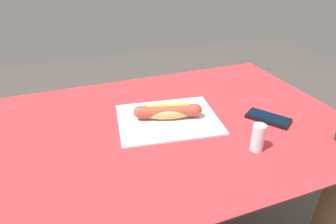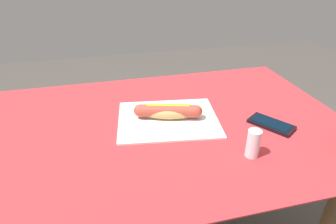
# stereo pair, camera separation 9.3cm
# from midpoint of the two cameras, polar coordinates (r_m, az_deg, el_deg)

# --- Properties ---
(dining_table) EXTENTS (1.19, 0.79, 0.73)m
(dining_table) POSITION_cam_midpoint_polar(r_m,az_deg,el_deg) (1.00, -3.29, -9.23)
(dining_table) COLOR brown
(dining_table) RESTS_ON ground
(paper_wrapper) EXTENTS (0.36, 0.30, 0.01)m
(paper_wrapper) POSITION_cam_midpoint_polar(r_m,az_deg,el_deg) (0.94, -2.82, -1.51)
(paper_wrapper) COLOR silver
(paper_wrapper) RESTS_ON dining_table
(hot_dog) EXTENTS (0.22, 0.09, 0.05)m
(hot_dog) POSITION_cam_midpoint_polar(r_m,az_deg,el_deg) (0.93, -2.87, 0.06)
(hot_dog) COLOR tan
(hot_dog) RESTS_ON paper_wrapper
(cell_phone) EXTENTS (0.13, 0.15, 0.01)m
(cell_phone) POSITION_cam_midpoint_polar(r_m,az_deg,el_deg) (0.99, 16.78, -1.25)
(cell_phone) COLOR black
(cell_phone) RESTS_ON dining_table
(salt_shaker) EXTENTS (0.04, 0.04, 0.08)m
(salt_shaker) POSITION_cam_midpoint_polar(r_m,az_deg,el_deg) (0.81, 14.34, -5.06)
(salt_shaker) COLOR silver
(salt_shaker) RESTS_ON dining_table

